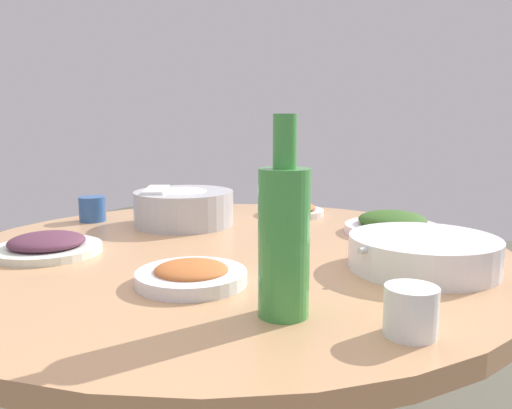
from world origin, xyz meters
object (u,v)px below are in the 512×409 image
at_px(dish_greens, 392,224).
at_px(dish_tofu_braise, 191,275).
at_px(green_bottle, 284,237).
at_px(tea_cup_far, 411,311).
at_px(soup_bowl, 423,254).
at_px(rice_bowl, 184,207).
at_px(dish_eggplant, 47,245).
at_px(round_dining_table, 228,301).
at_px(dish_stirfry, 292,210).
at_px(tea_cup_near, 92,209).

distance_m(dish_greens, dish_tofu_braise, 0.61).
distance_m(green_bottle, tea_cup_far, 0.20).
relative_size(soup_bowl, green_bottle, 0.96).
bearing_deg(rice_bowl, dish_eggplant, -6.52).
bearing_deg(round_dining_table, green_bottle, 48.09).
relative_size(rice_bowl, green_bottle, 0.91).
bearing_deg(dish_tofu_braise, dish_greens, 164.98).
distance_m(rice_bowl, dish_eggplant, 0.40).
relative_size(dish_stirfry, dish_tofu_braise, 0.98).
bearing_deg(dish_greens, dish_eggplant, -42.86).
distance_m(rice_bowl, soup_bowl, 0.67).
height_order(round_dining_table, green_bottle, green_bottle).
relative_size(soup_bowl, tea_cup_near, 3.86).
height_order(dish_stirfry, dish_eggplant, dish_eggplant).
bearing_deg(rice_bowl, dish_stirfry, 148.45).
height_order(rice_bowl, dish_stirfry, rice_bowl).
bearing_deg(dish_stirfry, dish_eggplant, -17.97).
bearing_deg(dish_greens, green_bottle, 4.54).
relative_size(rice_bowl, soup_bowl, 0.94).
height_order(soup_bowl, tea_cup_far, tea_cup_far).
height_order(rice_bowl, dish_tofu_braise, rice_bowl).
relative_size(rice_bowl, dish_stirfry, 1.39).
xyz_separation_m(dish_stirfry, dish_greens, (0.08, 0.34, 0.01)).
height_order(rice_bowl, dish_greens, rice_bowl).
relative_size(dish_eggplant, green_bottle, 0.78).
distance_m(dish_tofu_braise, green_bottle, 0.24).
bearing_deg(dish_eggplant, dish_greens, 137.14).
distance_m(round_dining_table, dish_greens, 0.46).
bearing_deg(round_dining_table, soup_bowl, 101.68).
bearing_deg(dish_greens, dish_stirfry, -103.44).
height_order(soup_bowl, green_bottle, green_bottle).
height_order(dish_stirfry, dish_greens, dish_greens).
bearing_deg(tea_cup_far, dish_stirfry, -140.29).
bearing_deg(dish_tofu_braise, green_bottle, 79.66).
bearing_deg(dish_greens, tea_cup_far, 20.89).
bearing_deg(soup_bowl, dish_eggplant, -65.67).
xyz_separation_m(round_dining_table, dish_tofu_braise, (0.23, 0.09, 0.14)).
xyz_separation_m(dish_eggplant, green_bottle, (0.03, 0.61, 0.10)).
height_order(round_dining_table, dish_eggplant, dish_eggplant).
bearing_deg(tea_cup_near, dish_greens, 112.05).
distance_m(rice_bowl, dish_stirfry, 0.34).
height_order(dish_tofu_braise, tea_cup_far, tea_cup_far).
xyz_separation_m(dish_greens, tea_cup_near, (0.31, -0.76, 0.01)).
height_order(round_dining_table, tea_cup_near, tea_cup_near).
relative_size(dish_tofu_braise, green_bottle, 0.67).
bearing_deg(tea_cup_far, dish_tofu_braise, -91.16).
xyz_separation_m(dish_stirfry, tea_cup_near, (0.39, -0.43, 0.02)).
xyz_separation_m(dish_greens, dish_tofu_braise, (0.59, -0.16, -0.01)).
bearing_deg(dish_stirfry, dish_greens, 76.56).
bearing_deg(tea_cup_far, green_bottle, -80.40).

